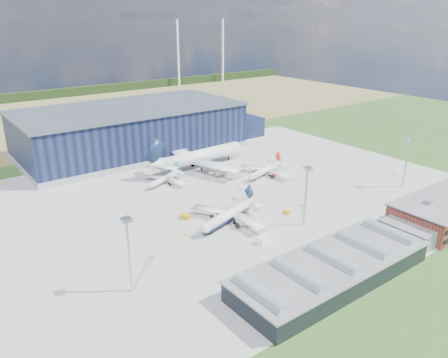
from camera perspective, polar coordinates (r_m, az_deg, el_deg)
The scene contains 22 objects.
ground at distance 180.87m, azimuth 1.25°, elevation -3.45°, with size 600.00×600.00×0.00m, color #2F5620.
apron at distance 188.18m, azimuth -0.63°, elevation -2.44°, with size 220.00×160.00×0.08m.
farmland at distance 371.88m, azimuth -20.29°, elevation 7.91°, with size 600.00×220.00×0.01m, color #92824F.
treeline at distance 447.34m, azimuth -23.49°, elevation 9.97°, with size 600.00×8.00×8.00m, color black.
hangar at distance 255.63m, azimuth -11.47°, elevation 6.14°, with size 145.00×62.00×26.10m.
ops_building at distance 185.15m, azimuth 27.01°, elevation -3.63°, with size 46.00×23.00×10.90m.
glass_concourse at distance 137.54m, azimuth 14.87°, elevation -10.77°, with size 78.00×23.00×8.60m.
light_mast_west at distance 123.07m, azimuth -12.42°, elevation -8.18°, with size 2.60×2.60×23.00m.
light_mast_center at distance 161.00m, azimuth 10.70°, elevation -0.99°, with size 2.60×2.60×23.00m.
light_mast_east at distance 211.43m, azimuth 22.84°, elevation 2.96°, with size 2.60×2.60×23.00m.
airliner_navy at distance 163.11m, azimuth 0.45°, elevation -4.10°, with size 33.94×33.20×11.07m, color white, non-canonical shape.
airliner_red at distance 212.60m, azimuth 5.37°, elevation 1.58°, with size 29.07×28.44×9.48m, color white, non-canonical shape.
airliner_widebody at distance 222.41m, azimuth -3.12°, elevation 3.88°, with size 60.14×58.83×19.61m, color white, non-canonical shape.
airliner_regional at distance 203.80m, azimuth -7.84°, elevation 0.40°, with size 24.42×23.88×7.96m, color white, non-canonical shape.
gse_tug_a at distance 169.66m, azimuth -5.01°, elevation -4.92°, with size 2.42×3.95×1.65m, color orange.
gse_tug_b at distance 174.64m, azimuth 8.23°, elevation -4.36°, with size 1.91×2.86×1.24m, color orange.
gse_van_a at distance 152.54m, azimuth 5.19°, elevation -7.87°, with size 2.39×5.47×2.39m, color silver.
gse_cart_a at distance 213.21m, azimuth -3.32°, elevation 0.53°, with size 1.99×2.99×1.29m, color silver.
gse_cart_b at distance 196.69m, azimuth 2.58°, elevation -1.20°, with size 2.18×3.26×1.41m, color silver.
gse_van_c at distance 169.15m, azimuth 18.05°, elevation -5.83°, with size 2.63×5.47×2.63m, color silver.
car_a at distance 176.07m, azimuth 20.45°, elevation -5.30°, with size 1.56×3.87×1.32m, color #99999E.
car_b at distance 190.86m, azimuth 23.54°, elevation -3.72°, with size 1.42×4.07×1.34m, color #99999E.
Camera 1 is at (-101.96, -129.95, 73.70)m, focal length 35.00 mm.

